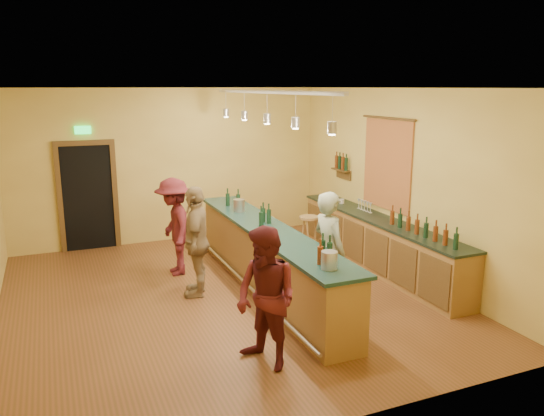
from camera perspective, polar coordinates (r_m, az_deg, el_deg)
name	(u,v)px	position (r m, az deg, el deg)	size (l,w,h in m)	color
floor	(224,297)	(8.47, -5.20, -9.46)	(7.00, 7.00, 0.00)	brown
ceiling	(219,88)	(7.83, -5.68, 12.73)	(6.50, 7.00, 0.02)	silver
wall_back	(171,166)	(11.34, -10.79, 4.49)	(6.50, 0.02, 3.20)	#BA9A45
wall_front	(338,269)	(4.89, 7.14, -6.51)	(6.50, 0.02, 3.20)	#BA9A45
wall_right	(401,182)	(9.47, 13.68, 2.72)	(0.02, 7.00, 3.20)	#BA9A45
doorway	(88,194)	(11.17, -19.21, 1.40)	(1.15, 0.09, 2.48)	black
tapestry	(387,165)	(9.74, 12.27, 4.56)	(0.03, 1.40, 1.60)	maroon
bottle_shelf	(342,164)	(10.98, 7.49, 4.69)	(0.17, 0.55, 0.54)	#452F14
back_counter	(378,243)	(9.71, 11.37, -3.68)	(0.60, 4.55, 1.27)	olive
tasting_bar	(267,254)	(8.49, -0.50, -4.98)	(0.74, 5.10, 1.38)	olive
pendant_track	(267,103)	(8.09, -0.53, 11.26)	(0.11, 4.60, 0.50)	silver
bartender	(329,251)	(7.76, 6.15, -4.64)	(0.65, 0.42, 1.77)	gray
customer_a	(266,299)	(6.18, -0.62, -9.71)	(0.82, 0.64, 1.68)	#59191E
customer_b	(197,241)	(8.34, -8.12, -3.54)	(1.02, 0.43, 1.75)	#997A51
customer_c	(174,227)	(9.33, -10.45, -1.98)	(1.10, 0.63, 1.70)	#59191E
bar_stool	(309,224)	(10.28, 3.99, -1.68)	(0.38, 0.38, 0.77)	#9F7C47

